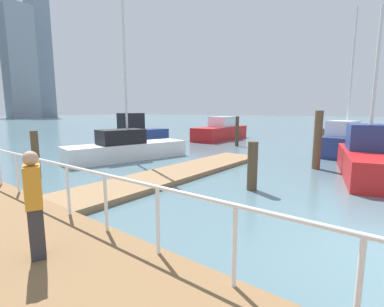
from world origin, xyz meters
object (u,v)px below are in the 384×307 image
object	(u,v)px
moored_boat_0	(345,142)
moored_boat_1	(221,131)
moored_boat_4	(137,135)
pedestrian_2	(34,204)
moored_boat_2	(127,148)
moored_boat_3	(367,158)

from	to	relation	value
moored_boat_0	moored_boat_1	world-z (taller)	moored_boat_0
moored_boat_0	moored_boat_4	world-z (taller)	moored_boat_0
pedestrian_2	moored_boat_1	bearing A→B (deg)	24.52
moored_boat_2	moored_boat_3	world-z (taller)	moored_boat_2
moored_boat_3	pedestrian_2	size ratio (longest dim) A/B	3.95
moored_boat_2	moored_boat_4	bearing A→B (deg)	42.89
moored_boat_1	pedestrian_2	world-z (taller)	moored_boat_1
moored_boat_1	moored_boat_3	distance (m)	14.96
moored_boat_1	moored_boat_4	world-z (taller)	moored_boat_4
moored_boat_1	moored_boat_2	xyz separation A→B (m)	(-12.00, -1.52, -0.13)
moored_boat_2	moored_boat_4	distance (m)	5.30
moored_boat_0	moored_boat_4	bearing A→B (deg)	111.00
moored_boat_3	moored_boat_4	distance (m)	14.23
moored_boat_0	pedestrian_2	distance (m)	16.50
moored_boat_3	moored_boat_4	size ratio (longest dim) A/B	1.42
moored_boat_1	moored_boat_2	world-z (taller)	moored_boat_2
moored_boat_4	moored_boat_2	bearing A→B (deg)	-137.11
moored_boat_0	moored_boat_3	world-z (taller)	moored_boat_0
moored_boat_1	pedestrian_2	bearing A→B (deg)	-155.48
moored_boat_1	moored_boat_3	xyz separation A→B (m)	(-8.76, -12.13, -0.03)
moored_boat_2	moored_boat_4	size ratio (longest dim) A/B	2.19
moored_boat_3	pedestrian_2	bearing A→B (deg)	164.02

